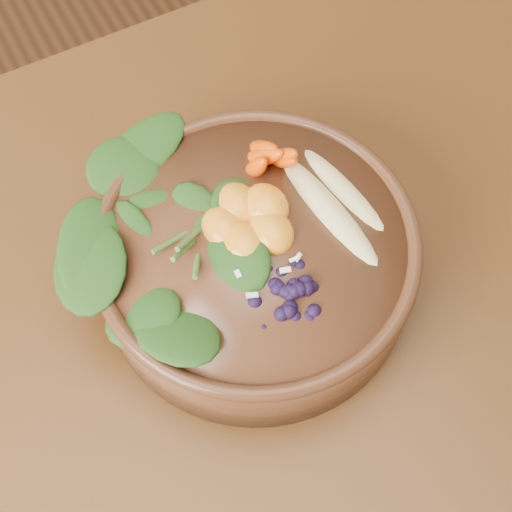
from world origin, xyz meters
The scene contains 9 objects.
ground centered at (0.00, 0.00, 0.00)m, with size 4.00×4.00×0.00m, color #381E0F.
dining_table centered at (0.00, 0.00, 0.66)m, with size 1.60×0.90×0.75m.
stoneware_bowl centered at (0.10, 0.05, 0.79)m, with size 0.31×0.31×0.08m, color #482917.
kale_heap centered at (0.05, 0.12, 0.86)m, with size 0.20×0.18×0.05m, color #214A15, non-canonical shape.
carrot_cluster centered at (0.15, 0.14, 0.88)m, with size 0.06×0.06×0.09m, color #EE4100, non-canonical shape.
banana_halves centered at (0.18, 0.06, 0.85)m, with size 0.07×0.17×0.03m.
mandarin_cluster centered at (0.10, 0.07, 0.85)m, with size 0.09×0.10×0.03m, color orange, non-canonical shape.
blueberry_pile centered at (0.10, -0.01, 0.85)m, with size 0.14×0.11×0.04m, color black, non-canonical shape.
coconut_flakes centered at (0.10, 0.03, 0.84)m, with size 0.10×0.07×0.01m, color white, non-canonical shape.
Camera 1 is at (-0.06, -0.24, 1.41)m, focal length 50.00 mm.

